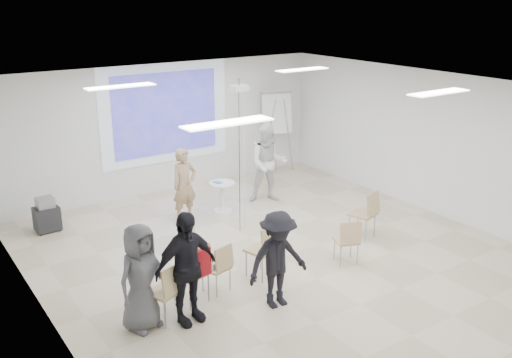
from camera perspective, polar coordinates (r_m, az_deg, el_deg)
floor at (r=10.33m, az=2.54°, el=-8.01°), size 8.00×9.00×0.10m
ceiling at (r=9.39m, az=2.80°, el=9.22°), size 8.00×9.00×0.10m
wall_back at (r=13.53m, az=-9.06°, el=5.09°), size 8.00×0.10×3.00m
wall_left at (r=8.12m, az=-20.89°, el=-4.80°), size 0.10×9.00×3.00m
wall_right at (r=12.53m, az=17.65°, el=3.41°), size 0.10×9.00×3.00m
projection_halo at (r=13.40m, az=-9.01°, el=6.49°), size 3.20×0.01×2.30m
projection_image at (r=13.38m, az=-8.98°, el=6.48°), size 2.60×0.01×1.90m
pedestal_table at (r=12.21m, az=-3.41°, el=-1.62°), size 0.65×0.65×0.69m
player_left at (r=11.65m, az=-7.19°, el=-0.15°), size 0.68×0.50×1.75m
player_right at (r=12.69m, az=1.25°, el=1.98°), size 1.18×1.11×1.95m
controller_left at (r=11.86m, az=-7.03°, el=1.59°), size 0.05×0.11×0.04m
controller_right at (r=12.70m, az=-0.06°, el=3.59°), size 0.09×0.11×0.04m
chair_far_left at (r=8.28m, az=-8.83°, el=-10.74°), size 0.55×0.57×0.90m
chair_left_mid at (r=8.66m, az=-6.19°, el=-8.97°), size 0.54×0.57×0.97m
chair_left_inner at (r=8.98m, az=-3.70°, el=-8.52°), size 0.47×0.49×0.81m
chair_center at (r=9.36m, az=0.93°, el=-6.79°), size 0.54×0.56×0.94m
chair_right_inner at (r=9.97m, az=9.20°, el=-5.87°), size 0.51×0.52×0.82m
chair_right_far at (r=11.03m, az=11.00°, el=-3.14°), size 0.56×0.59×0.95m
red_jacket at (r=8.48m, az=-5.87°, el=-8.46°), size 0.46×0.19×0.43m
laptop at (r=9.06m, az=-4.09°, el=-8.59°), size 0.34×0.28×0.02m
audience_left at (r=8.06m, az=-7.04°, el=-8.06°), size 1.18×0.79×1.92m
audience_mid at (r=8.45m, az=2.20°, el=-7.45°), size 1.14×0.67×1.71m
audience_outer at (r=8.06m, az=-11.49°, el=-9.02°), size 0.98×0.80×1.74m
flipchart_easel at (r=14.69m, az=2.10°, el=6.59°), size 0.88×0.69×2.12m
av_cart at (r=11.98m, az=-20.20°, el=-3.46°), size 0.48×0.39×0.70m
ceiling_projector at (r=10.71m, az=-1.67°, el=8.38°), size 0.30×0.25×3.00m
fluor_panel_nw at (r=10.17m, az=-13.40°, el=8.99°), size 1.20×0.30×0.02m
fluor_panel_ne at (r=12.18m, az=4.65°, el=10.85°), size 1.20×0.30×0.02m
fluor_panel_sw at (r=7.08m, az=-2.83°, el=5.62°), size 1.20×0.30×0.02m
fluor_panel_se at (r=9.75m, az=17.81°, el=8.24°), size 1.20×0.30×0.02m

